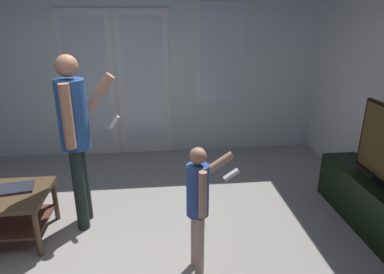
{
  "coord_description": "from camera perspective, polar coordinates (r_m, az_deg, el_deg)",
  "views": [
    {
      "loc": [
        0.45,
        -2.37,
        2.04
      ],
      "look_at": [
        0.74,
        0.31,
        1.04
      ],
      "focal_mm": 32.03,
      "sensor_mm": 36.0,
      "label": 1
    }
  ],
  "objects": [
    {
      "name": "ground_plane",
      "position": [
        3.17,
        -13.76,
        -20.7
      ],
      "size": [
        5.84,
        5.25,
        0.02
      ],
      "primitive_type": "cube",
      "color": "#99948E"
    },
    {
      "name": "laptop_closed",
      "position": [
        3.61,
        -27.34,
        -7.59
      ],
      "size": [
        0.35,
        0.28,
        0.02
      ],
      "primitive_type": "cube",
      "rotation": [
        0.0,
        0.0,
        0.19
      ],
      "color": "#292E3B",
      "rests_on": "coffee_table"
    },
    {
      "name": "person_adult",
      "position": [
        3.34,
        -18.8,
        1.24
      ],
      "size": [
        0.53,
        0.46,
        1.69
      ],
      "color": "#202B28",
      "rests_on": "ground_plane"
    },
    {
      "name": "person_child",
      "position": [
        2.69,
        1.19,
        -10.43
      ],
      "size": [
        0.46,
        0.36,
        1.1
      ],
      "color": "tan",
      "rests_on": "ground_plane"
    },
    {
      "name": "wall_back_with_doors",
      "position": [
        5.04,
        -11.08,
        10.91
      ],
      "size": [
        5.84,
        0.09,
        2.56
      ],
      "color": "silver",
      "rests_on": "ground_plane"
    },
    {
      "name": "tv_stand",
      "position": [
        3.78,
        29.09,
        -10.86
      ],
      "size": [
        0.4,
        1.74,
        0.49
      ],
      "color": "black",
      "rests_on": "ground_plane"
    }
  ]
}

